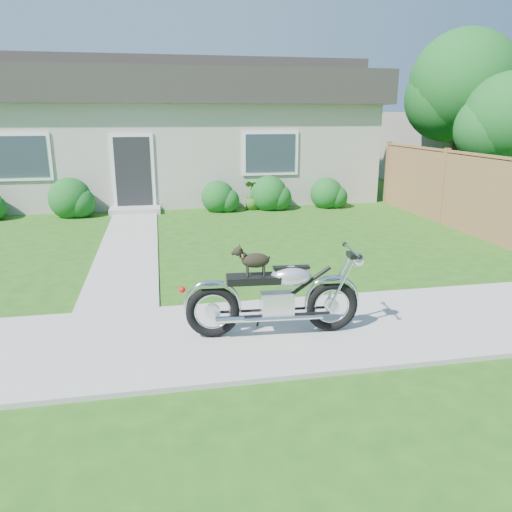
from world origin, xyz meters
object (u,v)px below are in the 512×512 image
(house, at_px, (180,131))
(fence, at_px, (444,187))
(potted_plant_right, at_px, (252,195))
(motorcycle_with_dog, at_px, (277,296))
(potted_plant_left, at_px, (68,204))
(tree_far, at_px, (468,90))

(house, bearing_deg, fence, -44.74)
(potted_plant_right, distance_m, motorcycle_with_dog, 8.76)
(potted_plant_left, bearing_deg, tree_far, 5.21)
(tree_far, relative_size, potted_plant_left, 7.86)
(fence, bearing_deg, motorcycle_with_dog, -134.50)
(fence, relative_size, motorcycle_with_dog, 2.98)
(tree_far, height_order, potted_plant_left, tree_far)
(tree_far, height_order, motorcycle_with_dog, tree_far)
(fence, bearing_deg, tree_far, 53.18)
(house, bearing_deg, motorcycle_with_dog, -87.42)
(fence, bearing_deg, potted_plant_right, 147.72)
(tree_far, bearing_deg, fence, -126.82)
(fence, xyz_separation_m, motorcycle_with_dog, (-5.76, -5.86, -0.39))
(fence, height_order, motorcycle_with_dog, fence)
(house, distance_m, fence, 8.96)
(house, relative_size, tree_far, 2.34)
(potted_plant_left, bearing_deg, house, 46.44)
(tree_far, distance_m, potted_plant_right, 8.06)
(potted_plant_right, bearing_deg, fence, -32.28)
(fence, distance_m, potted_plant_left, 10.00)
(house, relative_size, fence, 1.90)
(tree_far, xyz_separation_m, potted_plant_right, (-7.38, -1.14, -3.03))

